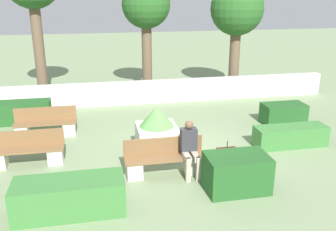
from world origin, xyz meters
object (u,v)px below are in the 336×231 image
object	(u,v)px
bench_front	(165,161)
planter_corner_left	(157,132)
person_seated_man	(190,146)
tree_center_left	(146,8)
tree_center_right	(237,11)
bench_left_side	(46,126)
bench_right_side	(27,153)
suitcase	(227,158)

from	to	relation	value
bench_front	planter_corner_left	world-z (taller)	planter_corner_left
person_seated_man	planter_corner_left	distance (m)	1.45
tree_center_left	tree_center_right	world-z (taller)	tree_center_left
tree_center_left	person_seated_man	bearing A→B (deg)	-90.89
bench_front	tree_center_left	distance (m)	8.23
bench_front	tree_center_right	xyz separation A→B (m)	(4.35, 7.02, 3.02)
planter_corner_left	tree_center_right	world-z (taller)	tree_center_right
bench_left_side	tree_center_left	size ratio (longest dim) A/B	0.39
person_seated_man	bench_right_side	bearing A→B (deg)	161.33
person_seated_man	suitcase	xyz separation A→B (m)	(0.97, 0.13, -0.46)
person_seated_man	planter_corner_left	xyz separation A→B (m)	(-0.56, 1.34, -0.10)
bench_right_side	person_seated_man	xyz separation A→B (m)	(3.85, -1.30, 0.40)
person_seated_man	tree_center_right	xyz separation A→B (m)	(3.78, 7.16, 2.63)
planter_corner_left	tree_center_left	bearing A→B (deg)	83.93
planter_corner_left	tree_center_right	xyz separation A→B (m)	(4.34, 5.83, 2.73)
bench_left_side	suitcase	size ratio (longest dim) A/B	2.49
bench_right_side	planter_corner_left	world-z (taller)	planter_corner_left
bench_front	bench_left_side	bearing A→B (deg)	134.37
person_seated_man	suitcase	world-z (taller)	person_seated_man
bench_left_side	tree_center_right	xyz separation A→B (m)	(7.39, 3.92, 3.02)
bench_left_side	bench_front	bearing A→B (deg)	-34.34
bench_left_side	planter_corner_left	bearing A→B (deg)	-20.69
person_seated_man	planter_corner_left	size ratio (longest dim) A/B	1.00
person_seated_man	tree_center_left	xyz separation A→B (m)	(0.12, 7.71, 2.78)
bench_left_side	person_seated_man	bearing A→B (deg)	-30.67
tree_center_left	tree_center_right	bearing A→B (deg)	-8.44
bench_front	planter_corner_left	distance (m)	1.23
bench_front	person_seated_man	world-z (taller)	person_seated_man
bench_left_side	suitcase	world-z (taller)	bench_left_side
tree_center_right	planter_corner_left	bearing A→B (deg)	-126.66
suitcase	tree_center_left	xyz separation A→B (m)	(-0.85, 7.58, 3.24)
tree_center_left	tree_center_right	size ratio (longest dim) A/B	1.02
bench_right_side	suitcase	bearing A→B (deg)	-18.59
bench_left_side	person_seated_man	xyz separation A→B (m)	(3.61, -3.24, 0.40)
tree_center_right	bench_front	bearing A→B (deg)	-121.79
person_seated_man	tree_center_right	world-z (taller)	tree_center_right
bench_left_side	tree_center_right	world-z (taller)	tree_center_right
bench_left_side	tree_center_left	bearing A→B (deg)	61.45
person_seated_man	planter_corner_left	bearing A→B (deg)	112.60
tree_center_left	bench_right_side	bearing A→B (deg)	-121.79
planter_corner_left	suitcase	xyz separation A→B (m)	(1.53, -1.21, -0.35)
suitcase	tree_center_right	distance (m)	8.18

